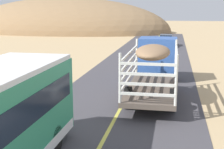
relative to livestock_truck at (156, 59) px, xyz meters
The scene contains 3 objects.
livestock_truck is the anchor object (origin of this frame).
car_far 22.31m from the livestock_truck, 89.94° to the left, with size 1.80×4.40×1.46m.
distant_hill 48.21m from the livestock_truck, 115.66° to the left, with size 42.90×21.78×13.70m, color #8D6E4C.
Camera 1 is at (2.47, -2.01, 4.95)m, focal length 51.87 mm.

